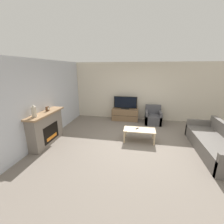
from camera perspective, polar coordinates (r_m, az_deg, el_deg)
The scene contains 12 objects.
ground_plane at distance 5.18m, azimuth 8.47°, elevation -11.64°, with size 24.00×24.00×0.00m, color slate.
wall_back at distance 7.30m, azimuth 9.82°, elevation 7.65°, with size 12.00×0.06×2.70m.
wall_left at distance 5.67m, azimuth -23.47°, elevation 4.13°, with size 0.06×12.00×2.70m.
fireplace at distance 5.37m, azimuth -23.75°, elevation -5.52°, with size 0.45×1.57×1.07m.
mantel_vase_left at distance 4.80m, azimuth -27.59°, elevation 0.15°, with size 0.14×0.14×0.35m.
mantel_clock at distance 5.30m, azimuth -23.39°, elevation 1.10°, with size 0.08×0.11×0.15m.
tv_stand at distance 7.24m, azimuth 5.00°, elevation -0.92°, with size 1.23×0.52×0.56m.
tv at distance 7.10m, azimuth 5.11°, elevation 3.39°, with size 1.09×0.18×0.59m.
armchair at distance 7.05m, azimuth 15.34°, elevation -2.02°, with size 0.70×0.76×0.80m.
coffee_table at distance 5.22m, azimuth 10.39°, elevation -7.03°, with size 1.05×0.54×0.43m.
remote at distance 5.22m, azimuth 9.55°, elevation -6.17°, with size 0.12×0.15×0.02m.
couch at distance 5.40m, azimuth 34.92°, elevation -10.18°, with size 0.94×2.45×0.81m.
Camera 1 is at (0.10, -4.59, 2.40)m, focal length 24.00 mm.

